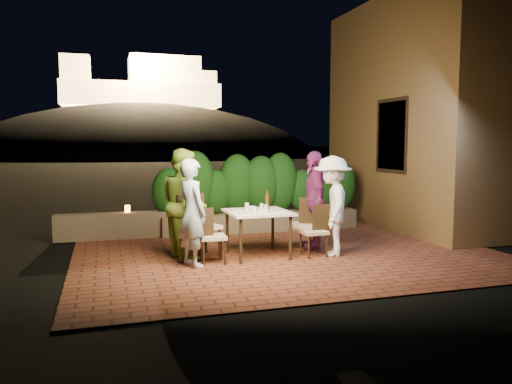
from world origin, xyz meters
name	(u,v)px	position (x,y,z in m)	size (l,w,h in m)	color
ground	(291,255)	(0.00, 0.00, -0.02)	(400.00, 400.00, 0.00)	black
terrace_floor	(281,252)	(0.00, 0.50, -0.07)	(7.00, 6.00, 0.15)	brown
building_wall	(412,113)	(3.60, 2.00, 2.50)	(1.60, 5.00, 5.00)	brown
window_pane	(393,136)	(2.82, 1.50, 2.00)	(0.08, 1.00, 1.40)	black
window_frame	(392,136)	(2.81, 1.50, 2.00)	(0.06, 1.15, 1.55)	black
planter	(261,221)	(0.20, 2.30, 0.20)	(4.20, 0.55, 0.40)	brown
hedge	(261,186)	(0.20, 2.30, 0.95)	(4.00, 0.70, 1.10)	#144011
parapet	(114,226)	(-2.80, 2.30, 0.25)	(2.20, 0.30, 0.50)	brown
hill	(144,187)	(2.00, 60.00, -4.00)	(52.00, 40.00, 22.00)	black
fortress	(141,76)	(2.00, 60.00, 10.50)	(26.00, 8.00, 8.00)	#FFCC7A
dining_table	(258,234)	(-0.57, 0.03, 0.38)	(0.99, 0.99, 0.75)	white
plate_nw	(247,213)	(-0.84, -0.23, 0.76)	(0.20, 0.20, 0.01)	white
plate_sw	(237,210)	(-0.87, 0.22, 0.76)	(0.19, 0.19, 0.01)	white
plate_ne	(279,211)	(-0.27, -0.15, 0.76)	(0.22, 0.22, 0.01)	white
plate_se	(269,208)	(-0.31, 0.23, 0.76)	(0.22, 0.22, 0.01)	white
plate_centre	(259,210)	(-0.54, 0.05, 0.76)	(0.20, 0.20, 0.01)	white
plate_front	(269,213)	(-0.50, -0.31, 0.76)	(0.22, 0.22, 0.01)	white
glass_nw	(254,209)	(-0.68, -0.12, 0.80)	(0.06, 0.06, 0.10)	silver
glass_sw	(247,206)	(-0.70, 0.23, 0.81)	(0.07, 0.07, 0.12)	silver
glass_ne	(266,208)	(-0.46, -0.04, 0.80)	(0.06, 0.06, 0.11)	silver
glass_se	(262,207)	(-0.47, 0.14, 0.80)	(0.06, 0.06, 0.11)	silver
beer_bottle	(267,200)	(-0.39, 0.12, 0.91)	(0.06, 0.06, 0.32)	#51280D
bowl	(250,208)	(-0.62, 0.33, 0.77)	(0.16, 0.16, 0.04)	white
chair_left_front	(212,236)	(-1.38, -0.22, 0.43)	(0.40, 0.40, 0.86)	black
chair_left_back	(202,225)	(-1.45, 0.24, 0.52)	(0.49, 0.49, 1.05)	black
chair_right_front	(314,231)	(0.30, -0.22, 0.42)	(0.39, 0.39, 0.85)	black
chair_right_back	(300,224)	(0.29, 0.31, 0.46)	(0.42, 0.42, 0.91)	black
diner_blue	(192,213)	(-1.71, -0.30, 0.81)	(0.59, 0.39, 1.62)	silver
diner_green	(184,203)	(-1.73, 0.29, 0.88)	(0.86, 0.67, 1.77)	#85B538
diner_white	(332,206)	(0.62, -0.25, 0.82)	(1.06, 0.61, 1.64)	white
diner_purple	(314,200)	(0.55, 0.32, 0.86)	(1.01, 0.42, 1.72)	#752769
parapet_lamp	(127,209)	(-2.54, 2.30, 0.57)	(0.10, 0.10, 0.14)	orange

